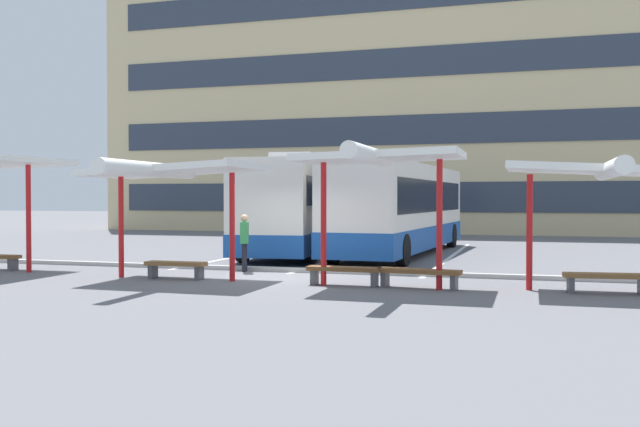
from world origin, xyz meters
name	(u,v)px	position (x,y,z in m)	size (l,w,h in m)	color
ground_plane	(280,277)	(0.00, 0.00, 0.00)	(160.00, 160.00, 0.00)	slate
terminal_building	(434,113)	(0.03, 30.39, 7.88)	(41.39, 14.57, 18.51)	#D1BC8C
coach_bus_0	(305,208)	(-1.90, 8.03, 1.73)	(3.68, 12.06, 3.70)	silver
coach_bus_1	(401,209)	(1.78, 8.29, 1.68)	(3.21, 12.28, 3.64)	silver
lane_stripe_0	(259,252)	(-3.69, 7.69, 0.00)	(0.16, 14.00, 0.01)	white
lane_stripe_1	(351,254)	(0.00, 7.69, 0.00)	(0.16, 14.00, 0.01)	white
lane_stripe_2	(451,257)	(3.69, 7.69, 0.00)	(0.16, 14.00, 0.01)	white
waiting_shelter_1	(170,172)	(-2.38, -1.59, 2.75)	(4.20, 4.75, 3.00)	red
bench_1	(176,266)	(-2.38, -1.30, 0.33)	(1.63, 0.45, 0.45)	brown
waiting_shelter_2	(378,160)	(3.04, -1.71, 2.97)	(3.76, 4.20, 3.22)	red
bench_2	(344,271)	(2.14, -1.35, 0.34)	(1.80, 0.44, 0.45)	brown
bench_3	(419,274)	(3.94, -1.36, 0.34)	(1.99, 0.66, 0.45)	brown
waiting_shelter_3	(607,173)	(8.01, -1.18, 2.65)	(4.23, 4.43, 2.91)	red
bench_4	(606,278)	(8.01, -1.10, 0.34)	(1.82, 0.63, 0.45)	brown
platform_kerb	(294,270)	(0.00, 1.21, 0.06)	(44.00, 0.24, 0.12)	#ADADA8
waiting_passenger_0	(244,239)	(-1.40, 0.91, 0.94)	(0.36, 0.52, 1.64)	black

